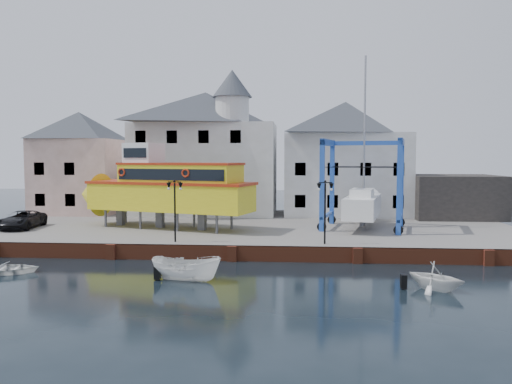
{
  "coord_description": "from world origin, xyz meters",
  "views": [
    {
      "loc": [
        4.08,
        -31.53,
        6.7
      ],
      "look_at": [
        1.0,
        7.0,
        4.0
      ],
      "focal_mm": 35.0,
      "sensor_mm": 36.0,
      "label": 1
    }
  ],
  "objects": [
    {
      "name": "lamp_post_left",
      "position": [
        -4.0,
        1.2,
        4.17
      ],
      "size": [
        1.12,
        0.32,
        4.2
      ],
      "color": "black",
      "rests_on": "hardstanding"
    },
    {
      "name": "building_pink",
      "position": [
        -18.0,
        18.0,
        6.15
      ],
      "size": [
        8.0,
        7.0,
        10.3
      ],
      "color": "tan",
      "rests_on": "hardstanding"
    },
    {
      "name": "building_white_main",
      "position": [
        -4.87,
        18.39,
        7.34
      ],
      "size": [
        14.0,
        8.3,
        14.0
      ],
      "color": "silver",
      "rests_on": "hardstanding"
    },
    {
      "name": "hardstanding",
      "position": [
        0.0,
        11.0,
        0.5
      ],
      "size": [
        44.0,
        22.0,
        1.0
      ],
      "primitive_type": "cube",
      "color": "slate",
      "rests_on": "ground"
    },
    {
      "name": "shed_dark",
      "position": [
        19.0,
        17.0,
        3.0
      ],
      "size": [
        8.0,
        7.0,
        4.0
      ],
      "primitive_type": "cube",
      "color": "black",
      "rests_on": "hardstanding"
    },
    {
      "name": "quay_wall",
      "position": [
        -0.0,
        0.1,
        0.5
      ],
      "size": [
        44.0,
        0.47,
        1.0
      ],
      "color": "brown",
      "rests_on": "ground"
    },
    {
      "name": "building_white_right",
      "position": [
        9.0,
        19.0,
        6.6
      ],
      "size": [
        12.0,
        8.0,
        11.2
      ],
      "color": "silver",
      "rests_on": "hardstanding"
    },
    {
      "name": "ground",
      "position": [
        0.0,
        0.0,
        0.0
      ],
      "size": [
        140.0,
        140.0,
        0.0
      ],
      "primitive_type": "plane",
      "color": "black",
      "rests_on": "ground"
    },
    {
      "name": "lamp_post_right",
      "position": [
        6.0,
        1.2,
        4.17
      ],
      "size": [
        1.12,
        0.32,
        4.2
      ],
      "color": "black",
      "rests_on": "hardstanding"
    },
    {
      "name": "motorboat_c",
      "position": [
        11.17,
        -6.06,
        0.0
      ],
      "size": [
        3.83,
        3.79,
        1.53
      ],
      "primitive_type": "imported",
      "rotation": [
        0.0,
        0.0,
        0.86
      ],
      "color": "white",
      "rests_on": "ground"
    },
    {
      "name": "motorboat_a",
      "position": [
        -1.84,
        -5.22,
        0.0
      ],
      "size": [
        4.19,
        2.16,
        1.54
      ],
      "primitive_type": "imported",
      "rotation": [
        0.0,
        0.0,
        1.4
      ],
      "color": "white",
      "rests_on": "ground"
    },
    {
      "name": "van",
      "position": [
        -17.82,
        6.61,
        1.7
      ],
      "size": [
        2.76,
        5.2,
        1.39
      ],
      "primitive_type": "imported",
      "rotation": [
        0.0,
        0.0,
        0.09
      ],
      "color": "black",
      "rests_on": "hardstanding"
    },
    {
      "name": "motorboat_d",
      "position": [
        -12.58,
        -4.35,
        0.0
      ],
      "size": [
        4.08,
        3.34,
        0.74
      ],
      "primitive_type": "imported",
      "rotation": [
        0.0,
        0.0,
        1.82
      ],
      "color": "white",
      "rests_on": "ground"
    },
    {
      "name": "travel_lift",
      "position": [
        9.6,
        9.28,
        3.29
      ],
      "size": [
        7.37,
        9.36,
        13.7
      ],
      "rotation": [
        0.0,
        0.0,
        -0.24
      ],
      "color": "#204CA6",
      "rests_on": "hardstanding"
    },
    {
      "name": "tour_boat",
      "position": [
        -6.86,
        7.92,
        4.23
      ],
      "size": [
        16.13,
        8.14,
        6.85
      ],
      "rotation": [
        0.0,
        0.0,
        -0.3
      ],
      "color": "#59595E",
      "rests_on": "hardstanding"
    }
  ]
}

